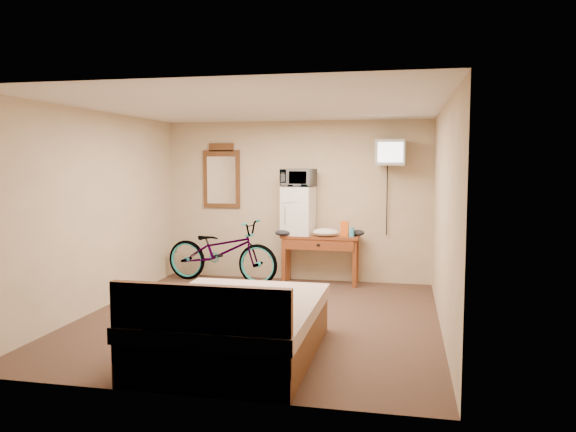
% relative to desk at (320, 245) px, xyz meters
% --- Properties ---
extents(room, '(4.60, 4.64, 2.50)m').
position_rel_desk_xyz_m(room, '(-0.43, -2.01, 0.64)').
color(room, '#412C20').
rests_on(room, ground).
extents(desk, '(1.18, 0.48, 0.75)m').
position_rel_desk_xyz_m(desk, '(0.00, 0.00, 0.00)').
color(desk, brown).
rests_on(desk, floor).
extents(mini_fridge, '(0.49, 0.48, 0.74)m').
position_rel_desk_xyz_m(mini_fridge, '(-0.35, 0.04, 0.51)').
color(mini_fridge, white).
rests_on(mini_fridge, desk).
extents(microwave, '(0.54, 0.42, 0.27)m').
position_rel_desk_xyz_m(microwave, '(-0.35, 0.04, 1.01)').
color(microwave, white).
rests_on(microwave, mini_fridge).
extents(snack_bag, '(0.12, 0.07, 0.23)m').
position_rel_desk_xyz_m(snack_bag, '(0.37, 0.01, 0.25)').
color(snack_bag, orange).
rests_on(snack_bag, desk).
extents(blue_cup, '(0.08, 0.08, 0.14)m').
position_rel_desk_xyz_m(blue_cup, '(0.48, -0.04, 0.21)').
color(blue_cup, '#3EA4D5').
rests_on(blue_cup, desk).
extents(cloth_cream, '(0.39, 0.30, 0.12)m').
position_rel_desk_xyz_m(cloth_cream, '(0.09, -0.08, 0.20)').
color(cloth_cream, white).
rests_on(cloth_cream, desk).
extents(cloth_dark_a, '(0.24, 0.18, 0.09)m').
position_rel_desk_xyz_m(cloth_dark_a, '(-0.55, -0.15, 0.18)').
color(cloth_dark_a, black).
rests_on(cloth_dark_a, desk).
extents(cloth_dark_b, '(0.20, 0.17, 0.09)m').
position_rel_desk_xyz_m(cloth_dark_b, '(0.56, 0.08, 0.18)').
color(cloth_dark_b, black).
rests_on(cloth_dark_b, desk).
extents(crt_television, '(0.45, 0.57, 0.38)m').
position_rel_desk_xyz_m(crt_television, '(1.03, 0.02, 1.39)').
color(crt_television, black).
rests_on(crt_television, room).
extents(wall_mirror, '(0.61, 0.04, 1.03)m').
position_rel_desk_xyz_m(wall_mirror, '(-1.65, 0.27, 1.02)').
color(wall_mirror, brown).
rests_on(wall_mirror, room).
extents(bicycle, '(1.92, 0.89, 0.97)m').
position_rel_desk_xyz_m(bicycle, '(-1.52, -0.15, -0.13)').
color(bicycle, black).
rests_on(bicycle, floor).
extents(bed, '(1.55, 2.05, 0.90)m').
position_rel_desk_xyz_m(bed, '(-0.32, -3.38, -0.32)').
color(bed, brown).
rests_on(bed, floor).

